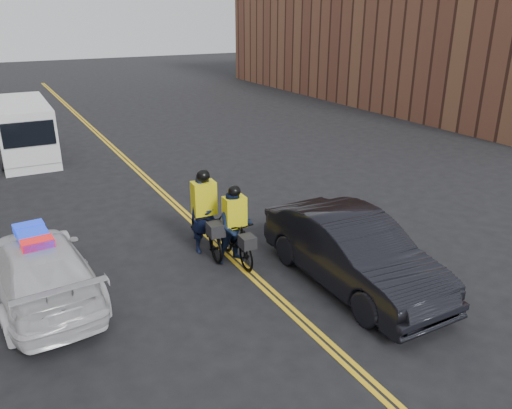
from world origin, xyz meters
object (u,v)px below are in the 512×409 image
object	(u,v)px
police_cruiser	(39,268)
cyclist_far	(235,232)
dark_sedan	(352,251)
cargo_van	(25,131)
cyclist_near	(205,223)

from	to	relation	value
police_cruiser	cyclist_far	distance (m)	4.41
police_cruiser	dark_sedan	size ratio (longest dim) A/B	1.00
dark_sedan	cyclist_far	xyz separation A→B (m)	(-1.78, 2.24, -0.04)
cargo_van	cyclist_near	xyz separation A→B (m)	(3.07, -11.58, -0.37)
dark_sedan	cargo_van	size ratio (longest dim) A/B	0.89
police_cruiser	cargo_van	bearing A→B (deg)	-98.63
police_cruiser	cyclist_far	xyz separation A→B (m)	(4.38, -0.48, 0.08)
cyclist_far	cargo_van	bearing A→B (deg)	107.95
cargo_van	cyclist_near	size ratio (longest dim) A/B	2.45
dark_sedan	cargo_van	world-z (taller)	cargo_van
cargo_van	cyclist_far	world-z (taller)	cargo_van
police_cruiser	dark_sedan	xyz separation A→B (m)	(6.17, -2.72, 0.11)
cargo_van	dark_sedan	bearing A→B (deg)	-69.42
police_cruiser	cyclist_near	size ratio (longest dim) A/B	2.17
cyclist_far	cyclist_near	bearing A→B (deg)	117.68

